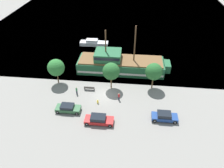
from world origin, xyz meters
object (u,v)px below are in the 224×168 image
(pedestrian_walking_far, at_px, (77,91))
(bench_promenade_east, at_px, (89,88))
(pirate_ship, at_px, (120,64))
(parked_car_curb_mid, at_px, (164,116))
(parked_car_curb_rear, at_px, (68,108))
(parked_car_curb_front, at_px, (99,120))
(fire_hydrant, at_px, (98,102))
(pedestrian_walking_near, at_px, (119,97))
(moored_boat_dockside, at_px, (94,43))

(pedestrian_walking_far, bearing_deg, bench_promenade_east, 35.35)
(pirate_ship, relative_size, parked_car_curb_mid, 4.68)
(parked_car_curb_rear, bearing_deg, parked_car_curb_front, -21.09)
(parked_car_curb_front, bearing_deg, pedestrian_walking_far, 127.16)
(parked_car_curb_front, xyz_separation_m, fire_hydrant, (-0.91, 4.66, -0.28))
(fire_hydrant, xyz_separation_m, pedestrian_walking_near, (3.65, 1.28, 0.36))
(parked_car_curb_mid, relative_size, pedestrian_walking_far, 2.60)
(fire_hydrant, height_order, bench_promenade_east, bench_promenade_east)
(parked_car_curb_mid, relative_size, pedestrian_walking_near, 2.71)
(pedestrian_walking_near, height_order, pedestrian_walking_far, pedestrian_walking_far)
(parked_car_curb_mid, distance_m, fire_hydrant, 11.71)
(parked_car_curb_front, relative_size, pedestrian_walking_far, 2.88)
(pedestrian_walking_near, bearing_deg, moored_boat_dockside, 110.91)
(fire_hydrant, relative_size, pedestrian_walking_near, 0.50)
(moored_boat_dockside, height_order, pedestrian_walking_near, moored_boat_dockside)
(parked_car_curb_front, height_order, parked_car_curb_mid, parked_car_curb_mid)
(parked_car_curb_front, distance_m, fire_hydrant, 4.76)
(parked_car_curb_mid, relative_size, bench_promenade_east, 2.10)
(moored_boat_dockside, height_order, parked_car_curb_front, moored_boat_dockside)
(pirate_ship, relative_size, pedestrian_walking_near, 12.66)
(pirate_ship, height_order, bench_promenade_east, pirate_ship)
(parked_car_curb_mid, relative_size, parked_car_curb_rear, 1.00)
(moored_boat_dockside, bearing_deg, parked_car_curb_mid, -58.39)
(moored_boat_dockside, relative_size, parked_car_curb_front, 1.59)
(pedestrian_walking_near, bearing_deg, parked_car_curb_front, -114.75)
(pedestrian_walking_far, bearing_deg, fire_hydrant, -27.35)
(moored_boat_dockside, bearing_deg, bench_promenade_east, -82.72)
(bench_promenade_east, bearing_deg, parked_car_curb_front, -69.47)
(parked_car_curb_rear, xyz_separation_m, bench_promenade_east, (2.46, 6.21, -0.21))
(pirate_ship, bearing_deg, parked_car_curb_rear, -119.07)
(pirate_ship, xyz_separation_m, parked_car_curb_rear, (-7.72, -13.88, -0.98))
(pirate_ship, height_order, pedestrian_walking_far, pirate_ship)
(parked_car_curb_mid, bearing_deg, parked_car_curb_rear, 178.56)
(pirate_ship, xyz_separation_m, parked_car_curb_mid, (8.31, -14.29, -0.93))
(fire_hydrant, bearing_deg, pirate_ship, 75.09)
(fire_hydrant, xyz_separation_m, pedestrian_walking_far, (-4.31, 2.23, 0.40))
(pirate_ship, distance_m, bench_promenade_east, 9.37)
(pirate_ship, bearing_deg, pedestrian_walking_far, -128.73)
(pedestrian_walking_near, xyz_separation_m, pedestrian_walking_far, (-7.96, 0.95, 0.04))
(fire_hydrant, bearing_deg, pedestrian_walking_near, 19.36)
(moored_boat_dockside, relative_size, pedestrian_walking_near, 4.76)
(pirate_ship, bearing_deg, fire_hydrant, -104.91)
(parked_car_curb_mid, distance_m, bench_promenade_east, 15.09)
(parked_car_curb_rear, height_order, pedestrian_walking_far, pedestrian_walking_far)
(pirate_ship, xyz_separation_m, pedestrian_walking_far, (-7.34, -9.15, -0.84))
(parked_car_curb_mid, height_order, fire_hydrant, parked_car_curb_mid)
(moored_boat_dockside, height_order, pedestrian_walking_far, pedestrian_walking_far)
(parked_car_curb_mid, height_order, pedestrian_walking_far, pedestrian_walking_far)
(parked_car_curb_mid, distance_m, pedestrian_walking_far, 16.47)
(fire_hydrant, bearing_deg, moored_boat_dockside, 101.48)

